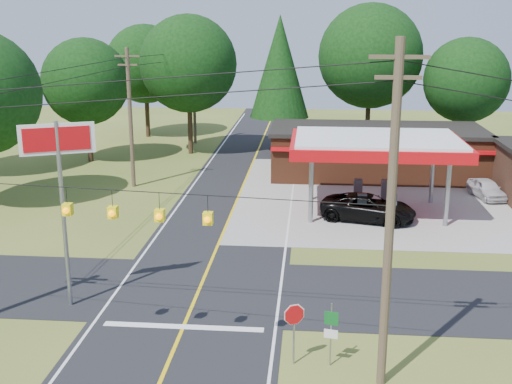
# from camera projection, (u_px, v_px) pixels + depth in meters

# --- Properties ---
(ground) EXTENTS (120.00, 120.00, 0.00)m
(ground) POSITION_uv_depth(u_px,v_px,m) (199.00, 291.00, 29.20)
(ground) COLOR #4B5F21
(ground) RESTS_ON ground
(main_highway) EXTENTS (8.00, 120.00, 0.02)m
(main_highway) POSITION_uv_depth(u_px,v_px,m) (199.00, 290.00, 29.19)
(main_highway) COLOR black
(main_highway) RESTS_ON ground
(cross_road) EXTENTS (70.00, 7.00, 0.02)m
(cross_road) POSITION_uv_depth(u_px,v_px,m) (199.00, 290.00, 29.19)
(cross_road) COLOR black
(cross_road) RESTS_ON ground
(lane_center_yellow) EXTENTS (0.15, 110.00, 0.00)m
(lane_center_yellow) POSITION_uv_depth(u_px,v_px,m) (199.00, 290.00, 29.19)
(lane_center_yellow) COLOR yellow
(lane_center_yellow) RESTS_ON main_highway
(gas_canopy) EXTENTS (10.60, 7.40, 4.88)m
(gas_canopy) POSITION_uv_depth(u_px,v_px,m) (377.00, 146.00, 39.80)
(gas_canopy) COLOR gray
(gas_canopy) RESTS_ON ground
(convenience_store) EXTENTS (16.40, 7.55, 3.80)m
(convenience_store) POSITION_uv_depth(u_px,v_px,m) (376.00, 151.00, 49.93)
(convenience_store) COLOR brown
(convenience_store) RESTS_ON ground
(utility_pole_near_right) EXTENTS (1.80, 0.30, 11.50)m
(utility_pole_near_right) POSITION_uv_depth(u_px,v_px,m) (390.00, 216.00, 20.26)
(utility_pole_near_right) COLOR #473828
(utility_pole_near_right) RESTS_ON ground
(utility_pole_far_left) EXTENTS (1.80, 0.30, 10.00)m
(utility_pole_far_left) POSITION_uv_depth(u_px,v_px,m) (130.00, 116.00, 45.79)
(utility_pole_far_left) COLOR #473828
(utility_pole_far_left) RESTS_ON ground
(utility_pole_north) EXTENTS (0.30, 0.30, 9.50)m
(utility_pole_north) POSITION_uv_depth(u_px,v_px,m) (194.00, 95.00, 62.12)
(utility_pole_north) COLOR #473828
(utility_pole_north) RESTS_ON ground
(overhead_beacons) EXTENTS (17.04, 2.04, 1.03)m
(overhead_beacons) POSITION_uv_depth(u_px,v_px,m) (135.00, 194.00, 21.88)
(overhead_beacons) COLOR black
(overhead_beacons) RESTS_ON ground
(treeline_backdrop) EXTENTS (70.27, 51.59, 13.30)m
(treeline_backdrop) POSITION_uv_depth(u_px,v_px,m) (260.00, 77.00, 50.22)
(treeline_backdrop) COLOR #332316
(treeline_backdrop) RESTS_ON ground
(suv_car) EXTENTS (6.91, 6.91, 1.59)m
(suv_car) POSITION_uv_depth(u_px,v_px,m) (368.00, 208.00, 39.07)
(suv_car) COLOR black
(suv_car) RESTS_ON ground
(sedan_car) EXTENTS (4.47, 4.47, 1.31)m
(sedan_car) POSITION_uv_depth(u_px,v_px,m) (487.00, 189.00, 43.92)
(sedan_car) COLOR silver
(sedan_car) RESTS_ON ground
(big_stop_sign) EXTENTS (2.75, 1.30, 8.03)m
(big_stop_sign) POSITION_uv_depth(u_px,v_px,m) (59.00, 168.00, 26.10)
(big_stop_sign) COLOR gray
(big_stop_sign) RESTS_ON ground
(octagonal_stop_sign) EXTENTS (0.75, 0.39, 2.34)m
(octagonal_stop_sign) POSITION_uv_depth(u_px,v_px,m) (294.00, 320.00, 22.58)
(octagonal_stop_sign) COLOR gray
(octagonal_stop_sign) RESTS_ON ground
(route_sign_post) EXTENTS (0.49, 0.14, 2.42)m
(route_sign_post) POSITION_uv_depth(u_px,v_px,m) (331.00, 329.00, 22.54)
(route_sign_post) COLOR gray
(route_sign_post) RESTS_ON ground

